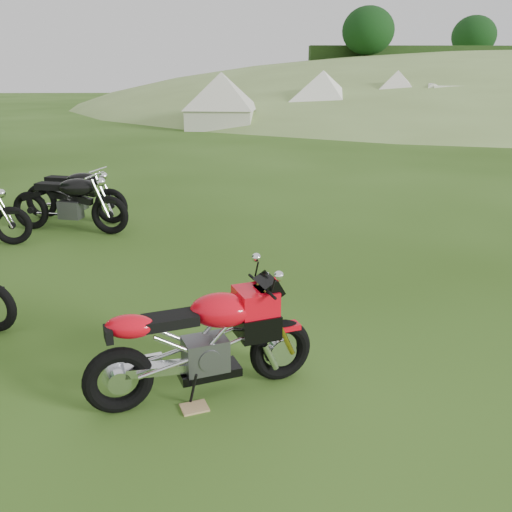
{
  "coord_description": "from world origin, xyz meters",
  "views": [
    {
      "loc": [
        -0.18,
        -6.29,
        2.77
      ],
      "look_at": [
        0.12,
        0.4,
        0.54
      ],
      "focal_mm": 40.0,
      "sensor_mm": 36.0,
      "label": 1
    }
  ],
  "objects_px": {
    "tent_right": "(396,98)",
    "sport_motorcycle": "(203,334)",
    "vintage_moto_c": "(75,193)",
    "tent_mid": "(323,98)",
    "plywood_board": "(194,408)",
    "vintage_moto_b": "(69,201)",
    "tent_left": "(222,100)",
    "caravan": "(465,106)"
  },
  "relations": [
    {
      "from": "vintage_moto_c",
      "to": "sport_motorcycle",
      "type": "bearing_deg",
      "value": -49.31
    },
    {
      "from": "vintage_moto_b",
      "to": "vintage_moto_c",
      "type": "xyz_separation_m",
      "value": [
        -0.09,
        0.75,
        -0.02
      ]
    },
    {
      "from": "tent_right",
      "to": "caravan",
      "type": "distance_m",
      "value": 3.22
    },
    {
      "from": "tent_right",
      "to": "sport_motorcycle",
      "type": "bearing_deg",
      "value": -91.58
    },
    {
      "from": "vintage_moto_c",
      "to": "tent_mid",
      "type": "relative_size",
      "value": 0.68
    },
    {
      "from": "vintage_moto_c",
      "to": "tent_right",
      "type": "relative_size",
      "value": 0.68
    },
    {
      "from": "caravan",
      "to": "plywood_board",
      "type": "bearing_deg",
      "value": -109.17
    },
    {
      "from": "plywood_board",
      "to": "caravan",
      "type": "bearing_deg",
      "value": 63.6
    },
    {
      "from": "sport_motorcycle",
      "to": "tent_right",
      "type": "relative_size",
      "value": 0.65
    },
    {
      "from": "vintage_moto_c",
      "to": "caravan",
      "type": "distance_m",
      "value": 21.84
    },
    {
      "from": "caravan",
      "to": "tent_left",
      "type": "bearing_deg",
      "value": -172.74
    },
    {
      "from": "tent_right",
      "to": "tent_mid",
      "type": "bearing_deg",
      "value": -165.38
    },
    {
      "from": "vintage_moto_c",
      "to": "tent_right",
      "type": "xyz_separation_m",
      "value": [
        10.93,
        17.54,
        0.77
      ]
    },
    {
      "from": "tent_left",
      "to": "tent_mid",
      "type": "bearing_deg",
      "value": 20.07
    },
    {
      "from": "plywood_board",
      "to": "tent_mid",
      "type": "relative_size",
      "value": 0.07
    },
    {
      "from": "tent_left",
      "to": "tent_mid",
      "type": "distance_m",
      "value": 4.95
    },
    {
      "from": "plywood_board",
      "to": "tent_left",
      "type": "distance_m",
      "value": 23.1
    },
    {
      "from": "vintage_moto_b",
      "to": "vintage_moto_c",
      "type": "relative_size",
      "value": 1.04
    },
    {
      "from": "tent_left",
      "to": "tent_right",
      "type": "height_order",
      "value": "tent_right"
    },
    {
      "from": "tent_mid",
      "to": "plywood_board",
      "type": "bearing_deg",
      "value": -79.45
    },
    {
      "from": "vintage_moto_b",
      "to": "tent_right",
      "type": "bearing_deg",
      "value": 74.37
    },
    {
      "from": "sport_motorcycle",
      "to": "caravan",
      "type": "relative_size",
      "value": 0.46
    },
    {
      "from": "vintage_moto_c",
      "to": "tent_right",
      "type": "height_order",
      "value": "tent_right"
    },
    {
      "from": "vintage_moto_c",
      "to": "caravan",
      "type": "bearing_deg",
      "value": 67.3
    },
    {
      "from": "vintage_moto_c",
      "to": "tent_mid",
      "type": "distance_m",
      "value": 19.23
    },
    {
      "from": "plywood_board",
      "to": "caravan",
      "type": "relative_size",
      "value": 0.05
    },
    {
      "from": "tent_left",
      "to": "tent_right",
      "type": "xyz_separation_m",
      "value": [
        8.39,
        0.82,
        0.02
      ]
    },
    {
      "from": "tent_right",
      "to": "caravan",
      "type": "height_order",
      "value": "tent_right"
    },
    {
      "from": "vintage_moto_b",
      "to": "tent_left",
      "type": "bearing_deg",
      "value": 97.05
    },
    {
      "from": "plywood_board",
      "to": "tent_left",
      "type": "relative_size",
      "value": 0.08
    },
    {
      "from": "plywood_board",
      "to": "tent_left",
      "type": "bearing_deg",
      "value": 90.09
    },
    {
      "from": "plywood_board",
      "to": "tent_mid",
      "type": "bearing_deg",
      "value": 78.7
    },
    {
      "from": "plywood_board",
      "to": "vintage_moto_b",
      "type": "xyz_separation_m",
      "value": [
        -2.49,
        5.6,
        0.55
      ]
    },
    {
      "from": "plywood_board",
      "to": "tent_right",
      "type": "height_order",
      "value": "tent_right"
    },
    {
      "from": "vintage_moto_b",
      "to": "tent_left",
      "type": "height_order",
      "value": "tent_left"
    },
    {
      "from": "plywood_board",
      "to": "tent_right",
      "type": "relative_size",
      "value": 0.07
    },
    {
      "from": "vintage_moto_b",
      "to": "tent_right",
      "type": "relative_size",
      "value": 0.7
    },
    {
      "from": "caravan",
      "to": "tent_mid",
      "type": "bearing_deg",
      "value": 178.64
    },
    {
      "from": "sport_motorcycle",
      "to": "tent_mid",
      "type": "distance_m",
      "value": 24.32
    },
    {
      "from": "tent_mid",
      "to": "tent_right",
      "type": "height_order",
      "value": "tent_right"
    },
    {
      "from": "sport_motorcycle",
      "to": "caravan",
      "type": "bearing_deg",
      "value": 44.65
    },
    {
      "from": "vintage_moto_b",
      "to": "tent_left",
      "type": "distance_m",
      "value": 17.66
    }
  ]
}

